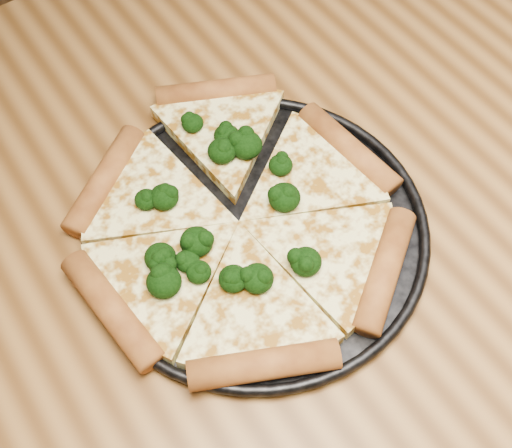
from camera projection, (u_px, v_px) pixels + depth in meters
ground at (289, 403)px, 1.35m from camera, size 4.00×4.00×0.00m
dining_table at (312, 227)px, 0.80m from camera, size 1.20×0.90×0.75m
pizza_pan at (256, 228)px, 0.68m from camera, size 0.35×0.35×0.02m
pizza at (238, 219)px, 0.67m from camera, size 0.34×0.38×0.03m
broccoli_florets at (218, 216)px, 0.66m from camera, size 0.20×0.23×0.03m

